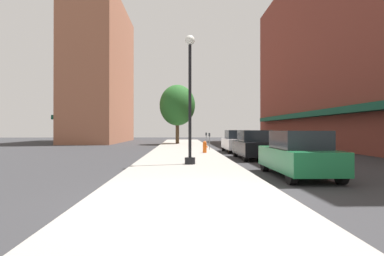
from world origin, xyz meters
The scene contains 12 objects.
ground_plane centered at (4.00, 18.00, 0.00)m, with size 90.00×90.00×0.00m, color #2D2D30.
sidewalk_slab centered at (0.00, 19.00, 0.06)m, with size 4.80×50.00×0.12m, color gray.
building_right_brick centered at (14.99, 22.00, 9.40)m, with size 6.80×40.00×18.85m.
building_far_background centered at (-11.01, 37.00, 9.26)m, with size 6.80×18.00×18.57m.
lamppost centered at (0.23, 7.34, 3.20)m, with size 0.48×0.48×5.90m.
fire_hydrant centered at (1.43, 14.54, 0.52)m, with size 0.33×0.26×0.79m.
parking_meter_near centered at (2.05, 21.33, 0.95)m, with size 0.14×0.09×1.31m.
parking_meter_far centered at (2.05, 18.06, 0.95)m, with size 0.14×0.09×1.31m.
tree_near centered at (-0.62, 29.49, 4.47)m, with size 4.05×4.05×6.69m.
car_green centered at (4.00, 3.96, 0.81)m, with size 1.80×4.30×1.66m.
car_black centered at (4.00, 11.08, 0.81)m, with size 1.80×4.30×1.66m.
car_white centered at (4.00, 16.78, 0.81)m, with size 1.80×4.30×1.66m.
Camera 1 is at (-0.17, -7.46, 1.70)m, focal length 30.32 mm.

